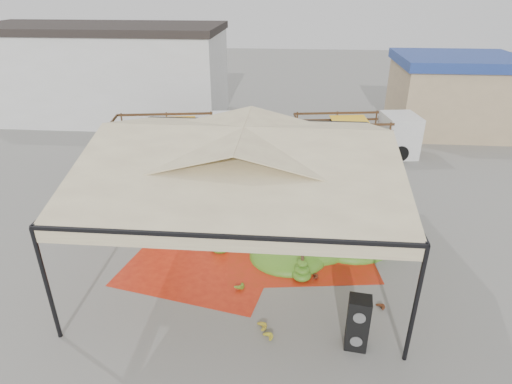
# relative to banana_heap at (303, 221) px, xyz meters

# --- Properties ---
(ground) EXTENTS (90.00, 90.00, 0.00)m
(ground) POSITION_rel_banana_heap_xyz_m (-1.78, -0.85, -0.65)
(ground) COLOR slate
(ground) RESTS_ON ground
(canopy_tent) EXTENTS (8.10, 8.10, 4.00)m
(canopy_tent) POSITION_rel_banana_heap_xyz_m (-1.78, -0.85, 2.65)
(canopy_tent) COLOR black
(canopy_tent) RESTS_ON ground
(building_white) EXTENTS (14.30, 6.30, 5.40)m
(building_white) POSITION_rel_banana_heap_xyz_m (-11.78, 13.15, 2.07)
(building_white) COLOR silver
(building_white) RESTS_ON ground
(building_tan) EXTENTS (6.30, 5.30, 4.10)m
(building_tan) POSITION_rel_banana_heap_xyz_m (8.22, 12.15, 1.43)
(building_tan) COLOR tan
(building_tan) RESTS_ON ground
(tarp_left) EXTENTS (4.97, 4.82, 0.01)m
(tarp_left) POSITION_rel_banana_heap_xyz_m (-2.98, -1.43, -0.64)
(tarp_left) COLOR red
(tarp_left) RESTS_ON ground
(tarp_right) EXTENTS (4.93, 5.12, 0.01)m
(tarp_right) POSITION_rel_banana_heap_xyz_m (-0.21, -0.22, -0.64)
(tarp_right) COLOR red
(tarp_right) RESTS_ON ground
(banana_heap) EXTENTS (7.48, 6.89, 1.30)m
(banana_heap) POSITION_rel_banana_heap_xyz_m (0.00, 0.00, 0.00)
(banana_heap) COLOR #346F17
(banana_heap) RESTS_ON ground
(hand_yellow_a) EXTENTS (0.61, 0.55, 0.23)m
(hand_yellow_a) POSITION_rel_banana_heap_xyz_m (-1.10, -4.23, -0.54)
(hand_yellow_a) COLOR gold
(hand_yellow_a) RESTS_ON ground
(hand_yellow_b) EXTENTS (0.56, 0.54, 0.20)m
(hand_yellow_b) POSITION_rel_banana_heap_xyz_m (-0.91, -4.55, -0.55)
(hand_yellow_b) COLOR gold
(hand_yellow_b) RESTS_ON ground
(hand_red_a) EXTENTS (0.40, 0.33, 0.18)m
(hand_red_a) POSITION_rel_banana_heap_xyz_m (0.26, -2.11, -0.56)
(hand_red_a) COLOR #5B2914
(hand_red_a) RESTS_ON ground
(hand_red_b) EXTENTS (0.49, 0.45, 0.18)m
(hand_red_b) POSITION_rel_banana_heap_xyz_m (1.92, -3.25, -0.56)
(hand_red_b) COLOR #5A2D14
(hand_red_b) RESTS_ON ground
(hand_green) EXTENTS (0.60, 0.57, 0.21)m
(hand_green) POSITION_rel_banana_heap_xyz_m (-1.80, -2.67, -0.54)
(hand_green) COLOR #447819
(hand_green) RESTS_ON ground
(hanging_bunches) EXTENTS (1.74, 0.24, 0.20)m
(hanging_bunches) POSITION_rel_banana_heap_xyz_m (-2.17, -0.93, 1.97)
(hanging_bunches) COLOR #4F7C19
(hanging_bunches) RESTS_ON ground
(speaker_stack) EXTENTS (0.55, 0.49, 1.37)m
(speaker_stack) POSITION_rel_banana_heap_xyz_m (1.16, -4.55, 0.04)
(speaker_stack) COLOR black
(speaker_stack) RESTS_ON ground
(banana_leaves) EXTENTS (0.96, 1.36, 3.70)m
(banana_leaves) POSITION_rel_banana_heap_xyz_m (-5.48, 0.39, -0.65)
(banana_leaves) COLOR #39711E
(banana_leaves) RESTS_ON ground
(vendor) EXTENTS (0.79, 0.64, 1.87)m
(vendor) POSITION_rel_banana_heap_xyz_m (-2.17, 1.86, 0.28)
(vendor) COLOR gray
(vendor) RESTS_ON ground
(truck_left) EXTENTS (6.36, 3.01, 2.10)m
(truck_left) POSITION_rel_banana_heap_xyz_m (-5.22, 6.35, 0.64)
(truck_left) COLOR #4E2F1A
(truck_left) RESTS_ON ground
(truck_right) EXTENTS (5.94, 2.77, 1.96)m
(truck_right) POSITION_rel_banana_heap_xyz_m (2.81, 7.75, 0.56)
(truck_right) COLOR #4F2C1A
(truck_right) RESTS_ON ground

